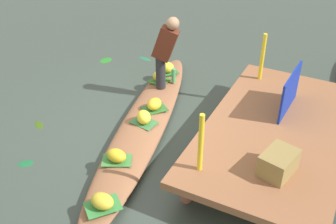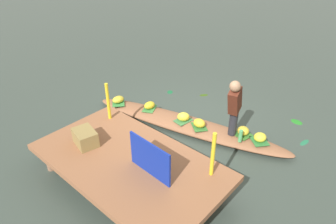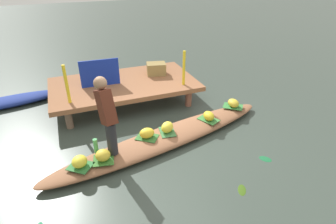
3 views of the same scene
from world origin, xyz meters
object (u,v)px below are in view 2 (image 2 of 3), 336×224
banana_bunch_4 (199,123)px  vendor_person (234,105)px  banana_bunch_2 (183,117)px  banana_bunch_3 (260,137)px  water_bottle (240,136)px  vendor_boat (185,124)px  banana_bunch_5 (118,100)px  banana_bunch_1 (243,131)px  banana_bunch_0 (149,105)px  produce_crate (85,138)px  market_banner (150,159)px

banana_bunch_4 → vendor_person: 0.91m
banana_bunch_2 → banana_bunch_3: bearing=-165.4°
vendor_person → water_bottle: (-0.23, 0.04, -0.57)m
banana_bunch_3 → water_bottle: bearing=42.5°
vendor_boat → banana_bunch_5: size_ratio=15.93×
banana_bunch_1 → banana_bunch_0: bearing=13.2°
banana_bunch_1 → banana_bunch_2: bearing=17.6°
water_bottle → banana_bunch_0: bearing=6.8°
banana_bunch_1 → water_bottle: water_bottle is taller
banana_bunch_4 → banana_bunch_2: bearing=5.5°
banana_bunch_1 → banana_bunch_4: banana_bunch_1 is taller
banana_bunch_0 → banana_bunch_5: banana_bunch_0 is taller
vendor_person → banana_bunch_0: bearing=8.7°
banana_bunch_0 → produce_crate: size_ratio=0.62×
banana_bunch_3 → market_banner: 2.41m
water_bottle → banana_bunch_3: bearing=-137.5°
vendor_boat → produce_crate: bearing=62.5°
banana_bunch_5 → banana_bunch_0: bearing=-158.6°
vendor_boat → water_bottle: water_bottle is taller
banana_bunch_0 → water_bottle: 2.18m
vendor_boat → banana_bunch_0: (0.93, 0.15, 0.18)m
banana_bunch_3 → vendor_boat: bearing=13.6°
vendor_boat → water_bottle: (-1.24, -0.11, 0.22)m
banana_bunch_3 → banana_bunch_2: bearing=14.6°
vendor_boat → market_banner: bearing=100.3°
vendor_boat → banana_bunch_0: banana_bunch_0 is taller
banana_bunch_5 → water_bottle: water_bottle is taller
vendor_person → banana_bunch_4: bearing=12.7°
banana_bunch_2 → vendor_boat: bearing=-131.0°
banana_bunch_1 → vendor_boat: bearing=16.4°
banana_bunch_1 → market_banner: (0.37, 2.22, 0.49)m
market_banner → banana_bunch_1: bearing=-96.8°
banana_bunch_2 → banana_bunch_1: bearing=-162.4°
banana_bunch_1 → banana_bunch_4: size_ratio=0.88×
banana_bunch_2 → produce_crate: bearing=75.9°
banana_bunch_2 → banana_bunch_3: 1.60m
banana_bunch_4 → vendor_boat: bearing=0.1°
banana_bunch_0 → produce_crate: 2.01m
banana_bunch_1 → banana_bunch_5: banana_bunch_1 is taller
banana_bunch_0 → banana_bunch_2: (-0.90, -0.11, 0.01)m
banana_bunch_1 → water_bottle: bearing=106.3°
water_bottle → vendor_person: bearing=-9.3°
banana_bunch_3 → banana_bunch_5: (3.19, 0.80, -0.01)m
banana_bunch_2 → water_bottle: water_bottle is taller
produce_crate → banana_bunch_1: bearing=-125.2°
banana_bunch_3 → market_banner: (0.72, 2.24, 0.49)m
water_bottle → market_banner: bearing=77.6°
banana_bunch_2 → banana_bunch_5: size_ratio=0.92×
banana_bunch_3 → vendor_person: bearing=23.2°
vendor_boat → banana_bunch_3: banana_bunch_3 is taller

